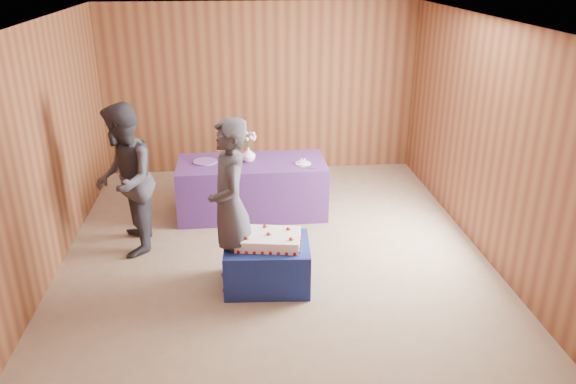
{
  "coord_description": "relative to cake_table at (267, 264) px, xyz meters",
  "views": [
    {
      "loc": [
        -0.4,
        -5.91,
        3.32
      ],
      "look_at": [
        0.17,
        0.1,
        0.77
      ],
      "focal_mm": 35.0,
      "sensor_mm": 36.0,
      "label": 1
    }
  ],
  "objects": [
    {
      "name": "cake_table",
      "position": [
        0.0,
        0.0,
        0.0
      ],
      "size": [
        0.94,
        0.75,
        0.5
      ],
      "primitive_type": "cube",
      "rotation": [
        0.0,
        0.0,
        -0.06
      ],
      "color": "navy",
      "rests_on": "ground"
    },
    {
      "name": "ground",
      "position": [
        0.13,
        0.64,
        -0.25
      ],
      "size": [
        6.0,
        6.0,
        0.0
      ],
      "primitive_type": "plane",
      "color": "gray",
      "rests_on": "ground"
    },
    {
      "name": "vase",
      "position": [
        -0.13,
        1.92,
        0.6
      ],
      "size": [
        0.24,
        0.24,
        0.2
      ],
      "primitive_type": "imported",
      "rotation": [
        0.0,
        0.0,
        -0.34
      ],
      "color": "white",
      "rests_on": "serving_table"
    },
    {
      "name": "cake_slice",
      "position": [
        0.6,
        1.75,
        0.54
      ],
      "size": [
        0.07,
        0.07,
        0.08
      ],
      "rotation": [
        0.0,
        0.0,
        -0.22
      ],
      "color": "white",
      "rests_on": "plate"
    },
    {
      "name": "room_shell",
      "position": [
        0.13,
        0.64,
        1.55
      ],
      "size": [
        5.04,
        6.04,
        2.72
      ],
      "color": "brown",
      "rests_on": "ground"
    },
    {
      "name": "plate",
      "position": [
        0.6,
        1.75,
        0.51
      ],
      "size": [
        0.24,
        0.24,
        0.01
      ],
      "primitive_type": "cylinder",
      "rotation": [
        0.0,
        0.0,
        -0.18
      ],
      "color": "silver",
      "rests_on": "serving_table"
    },
    {
      "name": "knife",
      "position": [
        0.62,
        1.58,
        0.5
      ],
      "size": [
        0.25,
        0.13,
        0.0
      ],
      "primitive_type": "cube",
      "rotation": [
        0.0,
        0.0,
        -0.42
      ],
      "color": "#ACACB1",
      "rests_on": "serving_table"
    },
    {
      "name": "sheet_cake",
      "position": [
        0.02,
        -0.02,
        0.31
      ],
      "size": [
        0.76,
        0.58,
        0.16
      ],
      "rotation": [
        0.0,
        0.0,
        -0.16
      ],
      "color": "white",
      "rests_on": "cake_table"
    },
    {
      "name": "serving_table",
      "position": [
        -0.09,
        1.89,
        0.12
      ],
      "size": [
        2.0,
        0.91,
        0.75
      ],
      "primitive_type": "cube",
      "rotation": [
        0.0,
        0.0,
        0.0
      ],
      "color": "#5E2E7E",
      "rests_on": "ground"
    },
    {
      "name": "flower_spray",
      "position": [
        -0.13,
        1.92,
        0.85
      ],
      "size": [
        0.23,
        0.23,
        0.18
      ],
      "color": "#255B24",
      "rests_on": "vase"
    },
    {
      "name": "platter",
      "position": [
        -0.72,
        1.93,
        0.51
      ],
      "size": [
        0.37,
        0.37,
        0.02
      ],
      "primitive_type": "cylinder",
      "rotation": [
        0.0,
        0.0,
        0.18
      ],
      "color": "#7D53A7",
      "rests_on": "serving_table"
    },
    {
      "name": "guest_left",
      "position": [
        -0.37,
        0.05,
        0.68
      ],
      "size": [
        0.53,
        0.73,
        1.86
      ],
      "primitive_type": "imported",
      "rotation": [
        0.0,
        0.0,
        -1.44
      ],
      "color": "#3A3A44",
      "rests_on": "ground"
    },
    {
      "name": "guest_right",
      "position": [
        -1.59,
        0.95,
        0.66
      ],
      "size": [
        0.78,
        0.95,
        1.82
      ],
      "primitive_type": "imported",
      "rotation": [
        0.0,
        0.0,
        -1.46
      ],
      "color": "#31303A",
      "rests_on": "ground"
    }
  ]
}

